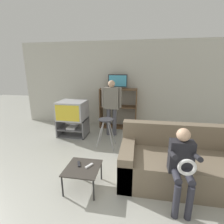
{
  "coord_description": "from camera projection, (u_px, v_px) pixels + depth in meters",
  "views": [
    {
      "loc": [
        0.61,
        -1.08,
        1.78
      ],
      "look_at": [
        0.06,
        2.19,
        0.9
      ],
      "focal_mm": 26.0,
      "sensor_mm": 36.0,
      "label": 1
    }
  ],
  "objects": [
    {
      "name": "television_main",
      "position": [
        72.0,
        110.0,
        4.34
      ],
      "size": [
        0.71,
        0.68,
        0.48
      ],
      "color": "#B2B2B7",
      "rests_on": "tv_stand"
    },
    {
      "name": "person_standing_adult",
      "position": [
        112.0,
        103.0,
        4.31
      ],
      "size": [
        0.53,
        0.2,
        1.5
      ],
      "color": "#4C4C56",
      "rests_on": "ground_plane"
    },
    {
      "name": "wall_back",
      "position": [
        120.0,
        85.0,
        5.07
      ],
      "size": [
        6.4,
        0.06,
        2.6
      ],
      "color": "beige",
      "rests_on": "ground_plane"
    },
    {
      "name": "folding_stool",
      "position": [
        106.0,
        125.0,
        3.71
      ],
      "size": [
        0.43,
        0.38,
        0.69
      ],
      "color": "#99999E",
      "rests_on": "ground_plane"
    },
    {
      "name": "couch",
      "position": [
        182.0,
        163.0,
        2.63
      ],
      "size": [
        1.99,
        0.95,
        0.87
      ],
      "color": "#756651",
      "rests_on": "ground_plane"
    },
    {
      "name": "tv_stand",
      "position": [
        73.0,
        127.0,
        4.46
      ],
      "size": [
        0.76,
        0.55,
        0.48
      ],
      "color": "slate",
      "rests_on": "ground_plane"
    },
    {
      "name": "media_shelf",
      "position": [
        118.0,
        108.0,
        4.99
      ],
      "size": [
        1.12,
        0.39,
        1.22
      ],
      "color": "brown",
      "rests_on": "ground_plane"
    },
    {
      "name": "person_seated_child",
      "position": [
        182.0,
        162.0,
        2.05
      ],
      "size": [
        0.33,
        0.43,
        1.06
      ],
      "color": "#2D2D38",
      "rests_on": "ground_plane"
    },
    {
      "name": "remote_control_white",
      "position": [
        89.0,
        166.0,
        2.46
      ],
      "size": [
        0.1,
        0.14,
        0.02
      ],
      "primitive_type": "cube",
      "rotation": [
        0.0,
        0.0,
        -0.51
      ],
      "color": "silver",
      "rests_on": "snack_table"
    },
    {
      "name": "remote_control_black",
      "position": [
        79.0,
        164.0,
        2.51
      ],
      "size": [
        0.09,
        0.15,
        0.02
      ],
      "primitive_type": "cube",
      "rotation": [
        0.0,
        0.0,
        0.43
      ],
      "color": "#232328",
      "rests_on": "snack_table"
    },
    {
      "name": "television_flat",
      "position": [
        118.0,
        82.0,
        4.8
      ],
      "size": [
        0.57,
        0.2,
        0.41
      ],
      "color": "black",
      "rests_on": "media_shelf"
    },
    {
      "name": "snack_table",
      "position": [
        83.0,
        169.0,
        2.44
      ],
      "size": [
        0.51,
        0.51,
        0.35
      ],
      "color": "#38332D",
      "rests_on": "ground_plane"
    }
  ]
}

